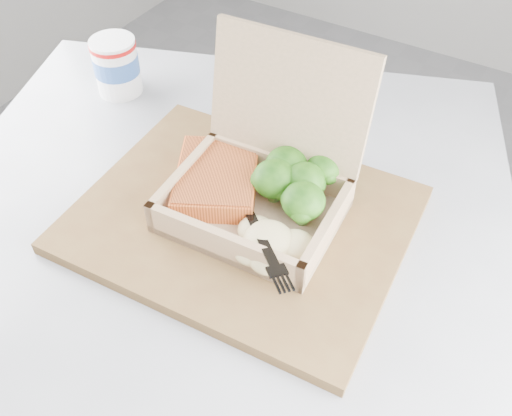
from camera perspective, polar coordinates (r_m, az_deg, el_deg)
The scene contains 9 objects.
cafe_table at distance 0.85m, azimuth -3.26°, elevation -9.25°, with size 0.95×0.95×0.71m.
serving_tray at distance 0.70m, azimuth -1.42°, elevation -1.12°, with size 0.39×0.31×0.02m, color brown.
takeout_container at distance 0.68m, azimuth 0.88°, elevation 3.49°, with size 0.21×0.20×0.19m.
salmon_fillet at distance 0.70m, azimuth -3.92°, elevation 2.99°, with size 0.10×0.13×0.03m, color orange.
broccoli_pile at distance 0.68m, azimuth 4.82°, elevation 2.10°, with size 0.12×0.12×0.04m, color #3D801C, non-canonical shape.
mashed_potatoes at distance 0.63m, azimuth 1.25°, elevation -3.24°, with size 0.09×0.08×0.03m, color beige.
plastic_fork at distance 0.63m, azimuth 0.06°, elevation -1.78°, with size 0.12×0.11×0.02m.
paper_cup at distance 0.92m, azimuth -13.81°, elevation 13.76°, with size 0.07×0.07×0.09m.
receipt at distance 0.85m, azimuth 2.43°, elevation 8.11°, with size 0.08×0.14×0.00m, color white.
Camera 1 is at (-0.33, -0.16, 1.23)m, focal length 40.00 mm.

